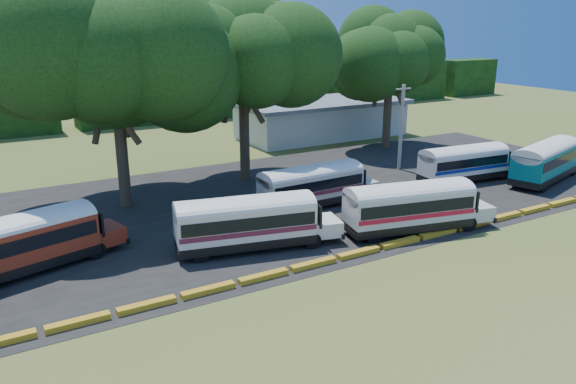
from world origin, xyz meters
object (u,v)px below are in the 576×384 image
bus_red (21,240)px  bus_cream_west (249,220)px  bus_white_red (412,204)px  tree_west (113,55)px  bus_teal (547,159)px

bus_red → bus_cream_west: 11.89m
bus_white_red → tree_west: (-13.93, 13.90, 8.58)m
bus_red → bus_white_red: bearing=-30.1°
bus_red → tree_west: bearing=32.9°
tree_west → bus_cream_west: bearing=-70.3°
bus_cream_west → tree_west: size_ratio=0.65×
bus_teal → bus_red: bearing=160.4°
bus_cream_west → bus_white_red: bus_white_red is taller
bus_red → bus_cream_west: bearing=-30.1°
bus_teal → tree_west: (-31.05, 10.74, 8.49)m
bus_cream_west → bus_teal: size_ratio=0.96×
bus_teal → bus_cream_west: bearing=165.3°
bus_cream_west → bus_white_red: (9.85, -2.53, 0.01)m
bus_red → bus_teal: (38.48, -2.37, 0.07)m
bus_teal → tree_west: 33.93m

